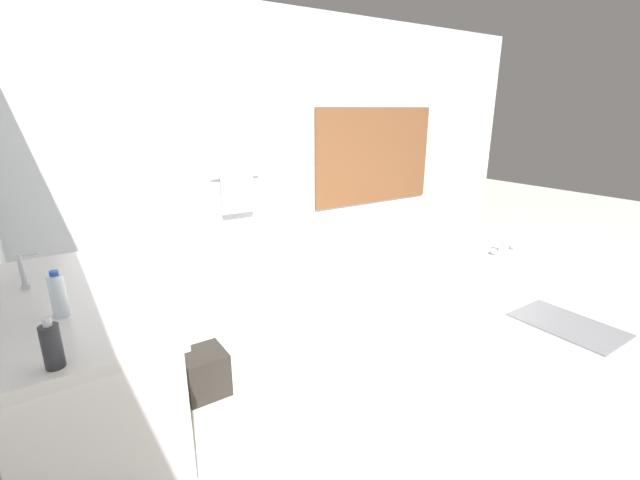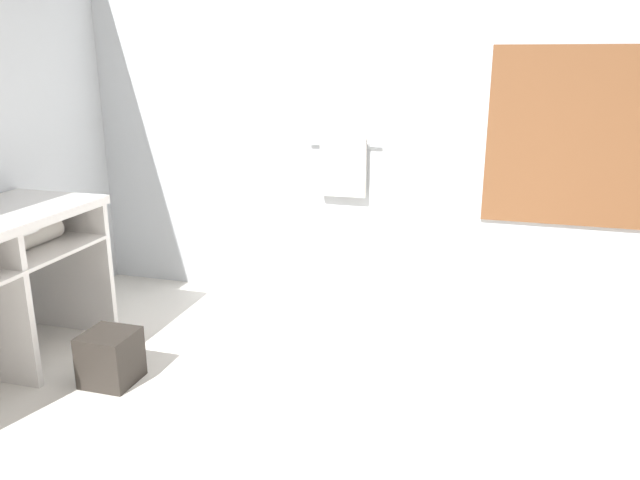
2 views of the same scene
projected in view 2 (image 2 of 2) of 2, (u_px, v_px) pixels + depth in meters
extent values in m
cube|color=silver|center=(390.00, 112.00, 4.14)|extent=(7.40, 0.06, 2.70)
cube|color=brown|center=(633.00, 140.00, 3.74)|extent=(1.70, 0.02, 1.10)
cylinder|color=silver|center=(344.00, 142.00, 4.21)|extent=(0.50, 0.02, 0.02)
cube|color=silver|center=(343.00, 167.00, 4.25)|extent=(0.32, 0.04, 0.40)
cylinder|color=white|center=(2.00, 221.00, 3.39)|extent=(0.37, 0.37, 0.12)
cube|color=white|center=(69.00, 266.00, 3.96)|extent=(0.62, 0.04, 0.86)
cylinder|color=silver|center=(32.00, 235.00, 3.55)|extent=(0.13, 0.40, 0.13)
cube|color=silver|center=(640.00, 354.00, 3.14)|extent=(0.93, 1.89, 0.53)
cube|color=#2D2823|center=(111.00, 357.00, 3.37)|extent=(0.27, 0.27, 0.29)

